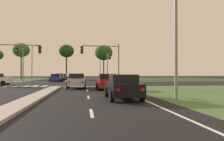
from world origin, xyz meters
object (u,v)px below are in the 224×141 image
Objects in this scene: car_black_third at (123,86)px; car_maroon_sixth at (60,77)px; car_silver_fifth at (77,81)px; car_blue_second at (56,78)px; car_teal_fourth at (63,77)px; traffic_signal_near_right at (104,57)px; traffic_signal_far_left at (21,59)px; treeline_second at (21,50)px; street_lamp_fourth at (100,65)px; car_red_seventh at (107,81)px; street_lamp_near at (180,16)px; traffic_signal_far_right at (108,62)px; street_lamp_third at (33,61)px; traffic_signal_near_left at (12,56)px; treeline_third at (66,51)px; treeline_fourth at (104,53)px.

car_maroon_sixth reaches higher than car_black_third.
car_silver_fifth is 26.59m from car_maroon_sixth.
car_maroon_sixth is at bearing -90.28° from car_blue_second.
traffic_signal_near_right is (7.99, -30.41, 2.95)m from car_teal_fourth.
treeline_second reaches higher than traffic_signal_far_left.
car_blue_second is at bearing -108.85° from street_lamp_fourth.
traffic_signal_near_right reaches higher than car_red_seventh.
street_lamp_fourth reaches higher than car_maroon_sixth.
street_lamp_fourth reaches higher than car_silver_fifth.
street_lamp_near reaches higher than car_silver_fifth.
traffic_signal_far_right reaches higher than car_silver_fifth.
street_lamp_third reaches higher than traffic_signal_far_right.
car_red_seventh is 22.09m from traffic_signal_far_left.
car_blue_second is at bearing 79.21° from traffic_signal_near_left.
car_red_seventh is 0.46× the size of treeline_third.
car_black_third is at bearing 168.02° from street_lamp_near.
traffic_signal_near_right is 36.83m from treeline_third.
treeline_second is at bearing 105.19° from traffic_signal_far_left.
car_teal_fourth is at bearing 35.64° from street_lamp_third.
treeline_fourth is (11.54, 9.21, 7.24)m from car_teal_fourth.
street_lamp_fourth is at bearing 73.80° from traffic_signal_near_left.
traffic_signal_near_left is at bearing -106.20° from street_lamp_fourth.
car_maroon_sixth is 1.02× the size of car_red_seventh.
traffic_signal_near_left is 0.62× the size of street_lamp_near.
street_lamp_near is at bearing -11.98° from car_black_third.
traffic_signal_near_left is at bearing 128.84° from car_black_third.
traffic_signal_near_left is 0.94× the size of traffic_signal_far_left.
treeline_fourth reaches higher than street_lamp_third.
street_lamp_fourth reaches higher than car_blue_second.
traffic_signal_near_left is 38.63m from treeline_second.
car_black_third is 50.60m from treeline_third.
car_red_seventh is (-0.17, 8.16, 0.01)m from car_black_third.
car_blue_second is at bearing -55.03° from street_lamp_third.
car_silver_fifth is at bearing -23.27° from traffic_signal_near_left.
street_lamp_near reaches higher than car_teal_fourth.
street_lamp_third is at bearing 114.02° from street_lamp_near.
treeline_second reaches higher than car_silver_fifth.
car_red_seventh is 0.84× the size of traffic_signal_near_right.
treeline_second is (-20.24, 37.28, 4.51)m from traffic_signal_near_right.
street_lamp_third is at bearing 139.37° from traffic_signal_far_right.
car_blue_second is 23.34m from car_red_seventh.
car_silver_fifth is 0.74× the size of traffic_signal_near_left.
car_silver_fifth is 44.63m from treeline_second.
treeline_second is (-12.25, 6.87, 7.46)m from car_teal_fourth.
car_red_seventh is at bearing -92.76° from traffic_signal_near_right.
car_silver_fifth is 40.03m from treeline_third.
treeline_third is (3.68, 35.81, 4.22)m from traffic_signal_near_left.
traffic_signal_near_right reaches higher than car_maroon_sixth.
street_lamp_third is at bearing 114.48° from car_red_seventh.
traffic_signal_near_left is 0.72× the size of street_lamp_third.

